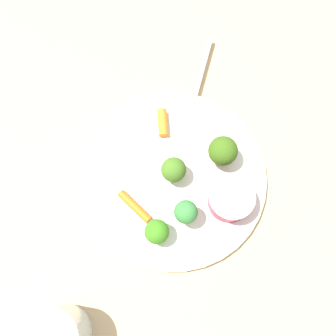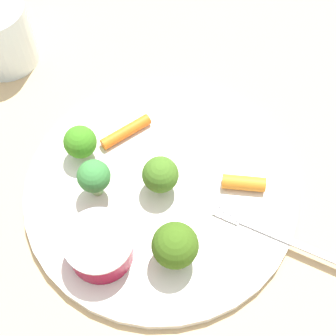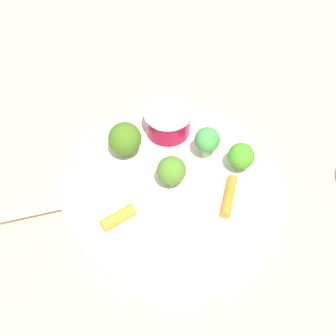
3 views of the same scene
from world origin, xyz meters
name	(u,v)px [view 2 (image 2 of 3)]	position (x,y,z in m)	size (l,w,h in m)	color
ground_plane	(161,192)	(0.00, 0.00, 0.00)	(2.40, 2.40, 0.00)	tan
plate	(161,190)	(0.00, 0.00, 0.01)	(0.29, 0.29, 0.01)	silver
sauce_cup	(101,247)	(-0.09, 0.00, 0.03)	(0.07, 0.07, 0.04)	maroon
broccoli_floret_0	(160,179)	(0.00, 0.00, 0.04)	(0.04, 0.04, 0.05)	#89B66F
broccoli_floret_1	(94,177)	(-0.04, 0.05, 0.04)	(0.03, 0.03, 0.05)	#7EB76C
broccoli_floret_2	(175,245)	(-0.05, -0.06, 0.04)	(0.04, 0.04, 0.05)	#86BA58
broccoli_floret_3	(80,142)	(-0.02, 0.09, 0.04)	(0.03, 0.03, 0.04)	#9AB75D
carrot_stick_0	(244,183)	(0.05, -0.07, 0.02)	(0.02, 0.02, 0.04)	orange
carrot_stick_1	(126,132)	(0.03, 0.07, 0.02)	(0.01, 0.01, 0.06)	orange
fork	(304,248)	(0.03, -0.15, 0.01)	(0.05, 0.20, 0.00)	#BEBABF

